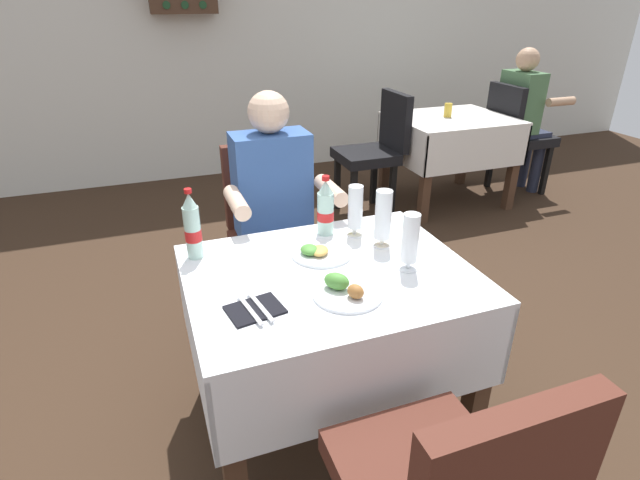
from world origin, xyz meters
name	(u,v)px	position (x,y,z in m)	size (l,w,h in m)	color
ground_plane	(324,450)	(0.00, 0.00, 0.00)	(11.00, 11.00, 0.00)	#382619
back_wall	(182,25)	(0.00, 3.66, 1.41)	(11.00, 0.12, 2.81)	silver
main_dining_table	(329,313)	(0.07, 0.13, 0.56)	(1.02, 0.81, 0.74)	white
chair_far_diner_seat	(273,230)	(0.07, 0.93, 0.55)	(0.44, 0.50, 0.97)	#4C2319
seated_diner_far	(276,210)	(0.06, 0.82, 0.71)	(0.50, 0.46, 1.26)	#282D42
plate_near_camera	(346,290)	(0.06, -0.03, 0.76)	(0.24, 0.24, 0.07)	white
plate_far_diner	(319,252)	(0.08, 0.26, 0.75)	(0.24, 0.24, 0.04)	white
beer_glass_left	(355,210)	(0.28, 0.38, 0.85)	(0.07, 0.07, 0.22)	white
beer_glass_middle	(410,242)	(0.34, 0.05, 0.85)	(0.07, 0.07, 0.22)	white
beer_glass_right	(383,219)	(0.34, 0.25, 0.86)	(0.07, 0.07, 0.23)	white
cola_bottle_primary	(192,228)	(-0.37, 0.42, 0.86)	(0.06, 0.06, 0.27)	silver
cola_bottle_secondary	(326,209)	(0.17, 0.44, 0.85)	(0.07, 0.07, 0.25)	silver
napkin_cutlery_set	(255,309)	(-0.24, -0.02, 0.75)	(0.19, 0.20, 0.01)	black
background_dining_table	(449,139)	(1.94, 2.16, 0.56)	(0.95, 0.81, 0.74)	white
background_chair_left	(376,147)	(1.26, 2.16, 0.55)	(0.50, 0.44, 0.97)	black
background_chair_right	(516,132)	(2.62, 2.16, 0.55)	(0.50, 0.44, 0.97)	black
background_patron	(523,114)	(2.67, 2.16, 0.71)	(0.46, 0.50, 1.26)	#282D42
background_table_tumbler	(448,110)	(1.91, 2.18, 0.80)	(0.06, 0.06, 0.11)	gold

